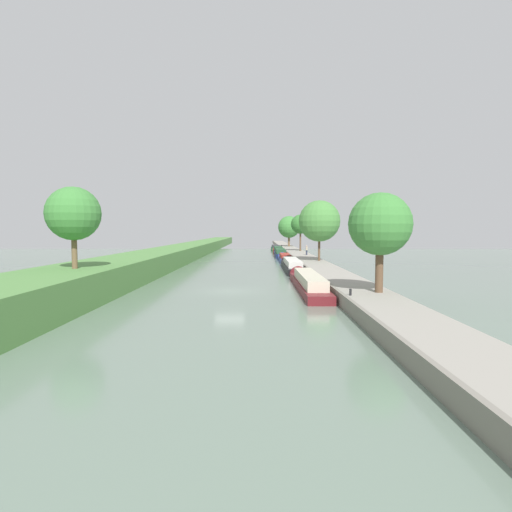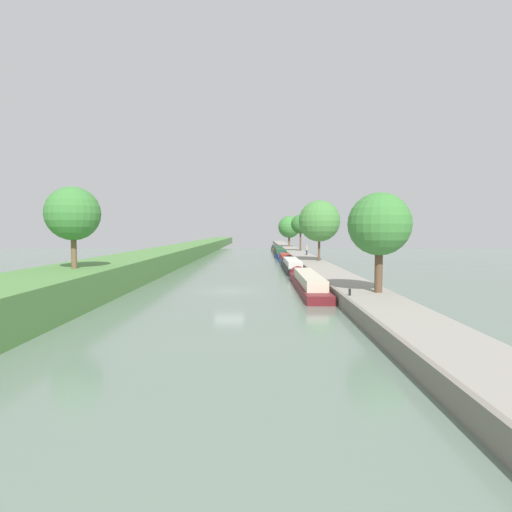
% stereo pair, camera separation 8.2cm
% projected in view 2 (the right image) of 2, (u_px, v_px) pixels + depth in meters
% --- Properties ---
extents(ground_plane, '(160.00, 160.00, 0.00)m').
position_uv_depth(ground_plane, '(229.00, 291.00, 35.12)').
color(ground_plane, slate).
extents(left_grassy_bank, '(6.59, 260.00, 2.33)m').
position_uv_depth(left_grassy_bank, '(94.00, 277.00, 35.14)').
color(left_grassy_bank, '#518442').
rests_on(left_grassy_bank, ground_plane).
extents(right_towpath, '(3.70, 260.00, 0.89)m').
position_uv_depth(right_towpath, '(348.00, 286.00, 35.02)').
color(right_towpath, gray).
rests_on(right_towpath, ground_plane).
extents(stone_quay, '(0.25, 260.00, 0.94)m').
position_uv_depth(stone_quay, '(324.00, 286.00, 35.03)').
color(stone_quay, gray).
rests_on(stone_quay, ground_plane).
extents(narrowboat_maroon, '(1.95, 17.10, 2.09)m').
position_uv_depth(narrowboat_maroon, '(307.00, 282.00, 36.55)').
color(narrowboat_maroon, maroon).
rests_on(narrowboat_maroon, ground_plane).
extents(narrowboat_black, '(2.05, 15.91, 2.08)m').
position_uv_depth(narrowboat_black, '(291.00, 265.00, 54.07)').
color(narrowboat_black, black).
rests_on(narrowboat_black, ground_plane).
extents(narrowboat_blue, '(1.83, 11.09, 1.84)m').
position_uv_depth(narrowboat_blue, '(284.00, 258.00, 68.63)').
color(narrowboat_blue, '#283D93').
rests_on(narrowboat_blue, ground_plane).
extents(narrowboat_navy, '(2.14, 11.70, 2.23)m').
position_uv_depth(narrowboat_navy, '(280.00, 253.00, 80.61)').
color(narrowboat_navy, '#141E42').
rests_on(narrowboat_navy, ground_plane).
extents(narrowboat_red, '(2.03, 12.24, 2.14)m').
position_uv_depth(narrowboat_red, '(278.00, 250.00, 92.49)').
color(narrowboat_red, maroon).
rests_on(narrowboat_red, ground_plane).
extents(narrowboat_green, '(1.97, 10.23, 2.04)m').
position_uv_depth(narrowboat_green, '(275.00, 248.00, 103.86)').
color(narrowboat_green, '#1E6033').
rests_on(narrowboat_green, ground_plane).
extents(tree_rightbank_near, '(4.32, 4.32, 6.89)m').
position_uv_depth(tree_rightbank_near, '(379.00, 225.00, 28.21)').
color(tree_rightbank_near, brown).
rests_on(tree_rightbank_near, right_towpath).
extents(tree_rightbank_midnear, '(5.77, 5.77, 8.46)m').
position_uv_depth(tree_rightbank_midnear, '(319.00, 221.00, 57.51)').
color(tree_rightbank_midnear, brown).
rests_on(tree_rightbank_midnear, right_towpath).
extents(tree_rightbank_midfar, '(3.98, 3.98, 7.52)m').
position_uv_depth(tree_rightbank_midfar, '(301.00, 224.00, 85.15)').
color(tree_rightbank_midfar, brown).
rests_on(tree_rightbank_midfar, right_towpath).
extents(tree_rightbank_far, '(5.77, 5.77, 8.02)m').
position_uv_depth(tree_rightbank_far, '(289.00, 227.00, 108.82)').
color(tree_rightbank_far, brown).
rests_on(tree_rightbank_far, right_towpath).
extents(tree_leftbank_downstream, '(3.97, 3.97, 6.08)m').
position_uv_depth(tree_leftbank_downstream, '(73.00, 214.00, 30.44)').
color(tree_leftbank_downstream, brown).
rests_on(tree_leftbank_downstream, left_grassy_bank).
extents(person_walking, '(0.34, 0.34, 1.66)m').
position_uv_depth(person_walking, '(307.00, 250.00, 71.31)').
color(person_walking, '#282D42').
rests_on(person_walking, right_towpath).
extents(mooring_bollard_near, '(0.16, 0.16, 0.45)m').
position_uv_depth(mooring_bollard_near, '(350.00, 292.00, 27.13)').
color(mooring_bollard_near, black).
rests_on(mooring_bollard_near, right_towpath).
extents(mooring_bollard_far, '(0.16, 0.16, 0.45)m').
position_uv_depth(mooring_bollard_far, '(282.00, 246.00, 107.93)').
color(mooring_bollard_far, black).
rests_on(mooring_bollard_far, right_towpath).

